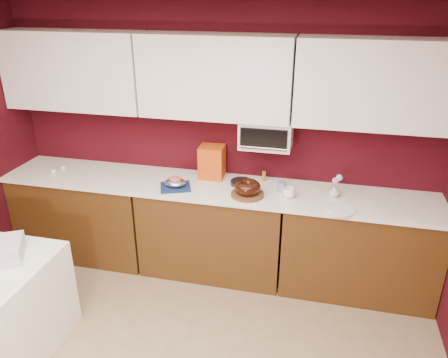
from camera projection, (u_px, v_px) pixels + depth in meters
name	position (u px, v px, depth m)	size (l,w,h in m)	color
ceiling	(72.00, 3.00, 1.58)	(4.00, 4.50, 0.02)	white
wall_back	(220.00, 138.00, 4.09)	(4.00, 0.02, 2.50)	#39070E
base_cabinet_left	(86.00, 215.00, 4.43)	(1.31, 0.58, 0.86)	#482A0E
base_cabinet_center	(213.00, 230.00, 4.15)	(1.31, 0.58, 0.86)	#482A0E
base_cabinet_right	(358.00, 248.00, 3.87)	(1.31, 0.58, 0.86)	#482A0E
countertop	(212.00, 187.00, 3.97)	(4.00, 0.62, 0.04)	white
upper_cabinet_left	(74.00, 71.00, 3.98)	(1.31, 0.33, 0.70)	white
upper_cabinet_center	(215.00, 77.00, 3.70)	(1.31, 0.33, 0.70)	white
upper_cabinet_right	(380.00, 84.00, 3.42)	(1.31, 0.33, 0.70)	white
toaster_oven	(266.00, 133.00, 3.82)	(0.45, 0.30, 0.25)	white
toaster_oven_door	(263.00, 139.00, 3.68)	(0.40, 0.02, 0.18)	black
toaster_oven_handle	(263.00, 148.00, 3.69)	(0.02, 0.02, 0.42)	silver
cake_base	(247.00, 194.00, 3.76)	(0.28, 0.28, 0.03)	brown
bundt_cake	(248.00, 187.00, 3.73)	(0.23, 0.23, 0.09)	black
navy_towel	(175.00, 187.00, 3.90)	(0.26, 0.22, 0.02)	navy
foil_ham_nest	(175.00, 182.00, 3.88)	(0.19, 0.16, 0.07)	silver
roasted_ham	(175.00, 180.00, 3.87)	(0.11, 0.09, 0.07)	#AC594E
pandoro_box	(212.00, 162.00, 4.07)	(0.23, 0.20, 0.31)	#A8240B
dark_pan	(241.00, 183.00, 3.97)	(0.20, 0.20, 0.04)	black
coffee_mug	(289.00, 192.00, 3.71)	(0.10, 0.10, 0.11)	white
blue_jar	(282.00, 187.00, 3.82)	(0.08, 0.08, 0.09)	navy
flower_vase	(334.00, 191.00, 3.73)	(0.07, 0.07, 0.11)	silver
flower_pink	(335.00, 181.00, 3.69)	(0.06, 0.06, 0.06)	pink
flower_blue	(339.00, 178.00, 3.69)	(0.06, 0.06, 0.06)	#91C1E9
china_plate	(341.00, 210.00, 3.51)	(0.23, 0.23, 0.01)	white
amber_bottle	(264.00, 176.00, 4.03)	(0.03, 0.03, 0.09)	olive
egg_left	(54.00, 171.00, 4.21)	(0.05, 0.04, 0.04)	silver
egg_right	(63.00, 168.00, 4.28)	(0.05, 0.04, 0.04)	white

